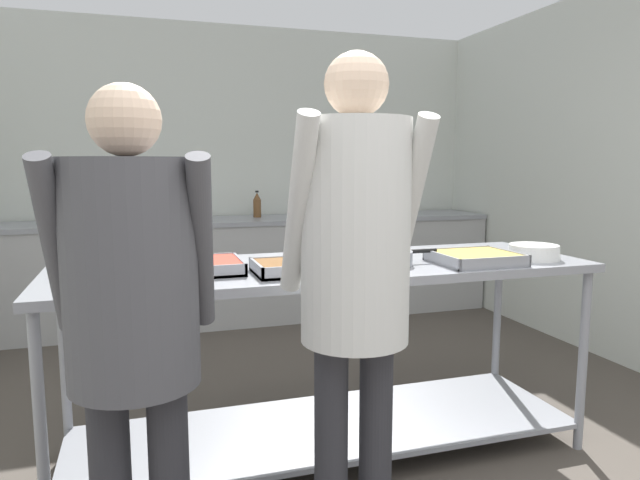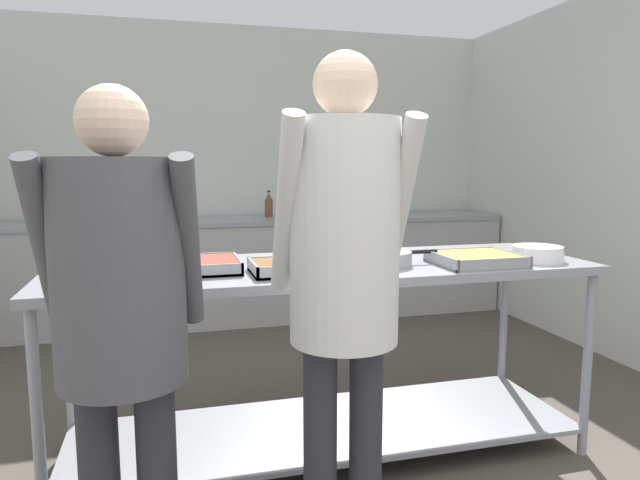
% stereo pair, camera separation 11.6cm
% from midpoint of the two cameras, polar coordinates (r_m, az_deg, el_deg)
% --- Properties ---
extents(wall_rear, '(4.88, 0.06, 2.65)m').
position_cam_midpoint_polar(wall_rear, '(5.44, -9.87, 6.75)').
color(wall_rear, silver).
rests_on(wall_rear, ground_plane).
extents(wall_right, '(0.06, 4.47, 2.65)m').
position_cam_midpoint_polar(wall_right, '(4.50, 26.94, 5.87)').
color(wall_right, silver).
rests_on(wall_right, ground_plane).
extents(back_counter, '(4.72, 0.65, 0.92)m').
position_cam_midpoint_polar(back_counter, '(5.16, -9.08, -2.94)').
color(back_counter, '#A8A8A8').
rests_on(back_counter, ground_plane).
extents(serving_counter, '(2.50, 0.80, 0.93)m').
position_cam_midpoint_polar(serving_counter, '(2.74, -0.59, -8.64)').
color(serving_counter, gray).
rests_on(serving_counter, ground_plane).
extents(broccoli_bowl, '(0.21, 0.21, 0.10)m').
position_cam_midpoint_polar(broccoli_bowl, '(2.58, -23.26, -2.47)').
color(broccoli_bowl, silver).
rests_on(broccoli_bowl, serving_counter).
extents(serving_tray_roast, '(0.49, 0.33, 0.05)m').
position_cam_midpoint_polar(serving_tray_roast, '(2.53, -14.66, -2.66)').
color(serving_tray_roast, gray).
rests_on(serving_tray_roast, serving_counter).
extents(serving_tray_greens, '(0.37, 0.28, 0.05)m').
position_cam_midpoint_polar(serving_tray_greens, '(2.46, -3.60, -2.72)').
color(serving_tray_greens, gray).
rests_on(serving_tray_greens, serving_counter).
extents(sauce_pan, '(0.42, 0.28, 0.07)m').
position_cam_midpoint_polar(sauce_pan, '(2.65, 5.09, -1.71)').
color(sauce_pan, gray).
rests_on(sauce_pan, serving_counter).
extents(serving_tray_vegetables, '(0.37, 0.34, 0.05)m').
position_cam_midpoint_polar(serving_tray_vegetables, '(2.76, 14.08, -1.78)').
color(serving_tray_vegetables, gray).
rests_on(serving_tray_vegetables, serving_counter).
extents(plate_stack, '(0.25, 0.25, 0.07)m').
position_cam_midpoint_polar(plate_stack, '(2.97, 19.54, -1.14)').
color(plate_stack, white).
rests_on(plate_stack, serving_counter).
extents(guest_serving_left, '(0.52, 0.39, 1.63)m').
position_cam_midpoint_polar(guest_serving_left, '(1.81, -20.01, -5.70)').
color(guest_serving_left, '#2D2D33').
rests_on(guest_serving_left, ground_plane).
extents(guest_serving_right, '(0.47, 0.36, 1.76)m').
position_cam_midpoint_polar(guest_serving_right, '(1.90, 1.78, -1.83)').
color(guest_serving_right, '#2D2D33').
rests_on(guest_serving_right, ground_plane).
extents(water_bottle, '(0.07, 0.07, 0.24)m').
position_cam_midpoint_polar(water_bottle, '(5.20, -6.95, 3.47)').
color(water_bottle, brown).
rests_on(water_bottle, back_counter).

